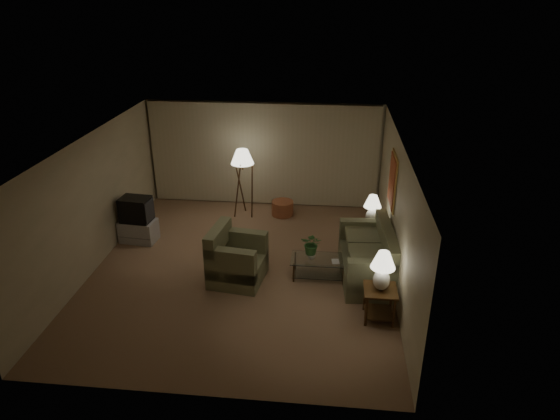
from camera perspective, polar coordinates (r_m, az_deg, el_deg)
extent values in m
plane|color=#8B694D|center=(10.37, -4.31, -6.71)|extent=(7.00, 7.00, 0.00)
cube|color=beige|center=(12.97, -1.83, 6.44)|extent=(6.00, 0.04, 2.70)
cube|color=beige|center=(10.68, -20.61, 0.79)|extent=(0.04, 7.00, 2.70)
cube|color=beige|center=(9.68, 13.19, -0.64)|extent=(0.04, 7.00, 2.70)
cube|color=white|center=(9.27, -4.84, 7.75)|extent=(6.00, 7.00, 0.04)
cube|color=beige|center=(12.89, -1.88, 6.33)|extent=(5.85, 0.12, 2.65)
cube|color=gold|center=(10.26, 12.79, 3.27)|extent=(0.03, 0.90, 1.10)
cube|color=#AB271F|center=(10.26, 12.65, 3.28)|extent=(0.02, 0.80, 1.00)
cube|color=#6F714F|center=(10.10, 9.79, -6.45)|extent=(2.03, 1.21, 0.44)
cube|color=#6F714F|center=(9.91, -4.83, -6.78)|extent=(1.29, 1.25, 0.46)
cube|color=#351F0E|center=(8.79, 11.41, -8.96)|extent=(0.56, 0.56, 0.04)
cube|color=#351F0E|center=(9.04, 11.17, -11.40)|extent=(0.48, 0.48, 0.02)
cylinder|color=#351F0E|center=(8.74, 9.83, -11.39)|extent=(0.05, 0.05, 0.56)
cylinder|color=#351F0E|center=(9.12, 9.67, -9.70)|extent=(0.05, 0.05, 0.56)
cylinder|color=#351F0E|center=(8.79, 12.89, -11.46)|extent=(0.05, 0.05, 0.56)
cylinder|color=#351F0E|center=(9.17, 12.59, -9.78)|extent=(0.05, 0.05, 0.56)
cube|color=#351F0E|center=(11.05, 10.36, -1.57)|extent=(0.56, 0.47, 0.04)
cube|color=#351F0E|center=(11.25, 10.18, -3.68)|extent=(0.47, 0.40, 0.02)
cylinder|color=#351F0E|center=(11.00, 9.11, -3.35)|extent=(0.05, 0.05, 0.56)
cylinder|color=#351F0E|center=(11.33, 9.04, -2.48)|extent=(0.05, 0.05, 0.56)
cylinder|color=#351F0E|center=(11.04, 11.48, -3.43)|extent=(0.05, 0.05, 0.56)
cylinder|color=#351F0E|center=(11.37, 11.34, -2.57)|extent=(0.05, 0.05, 0.56)
ellipsoid|color=silver|center=(8.68, 11.52, -7.84)|extent=(0.29, 0.29, 0.37)
cylinder|color=silver|center=(8.56, 11.64, -6.57)|extent=(0.03, 0.03, 0.08)
cone|color=white|center=(8.48, 11.74, -5.60)|extent=(0.42, 0.42, 0.29)
ellipsoid|color=silver|center=(10.97, 10.43, -0.70)|extent=(0.26, 0.26, 0.33)
cylinder|color=silver|center=(10.89, 10.51, 0.27)|extent=(0.03, 0.03, 0.08)
cone|color=white|center=(10.83, 10.57, 1.00)|extent=(0.38, 0.38, 0.26)
cube|color=silver|center=(9.89, 4.49, -5.61)|extent=(1.11, 0.60, 0.02)
cube|color=silver|center=(10.05, 4.43, -7.13)|extent=(1.03, 0.52, 0.01)
cylinder|color=#45321B|center=(9.82, 1.57, -7.20)|extent=(0.04, 0.04, 0.40)
cylinder|color=#45321B|center=(10.21, 1.77, -5.85)|extent=(0.04, 0.04, 0.40)
cylinder|color=#45321B|center=(9.80, 7.25, -7.45)|extent=(0.04, 0.04, 0.40)
cylinder|color=#45321B|center=(10.20, 7.22, -6.09)|extent=(0.04, 0.04, 0.40)
cube|color=#B3B2B5|center=(11.75, -15.85, -2.28)|extent=(0.89, 0.64, 0.50)
cube|color=black|center=(11.54, -16.15, 0.06)|extent=(0.74, 0.59, 0.56)
cylinder|color=#351F0E|center=(12.19, -4.31, 5.21)|extent=(0.04, 0.04, 0.25)
cone|color=white|center=(12.13, -4.34, 6.10)|extent=(0.56, 0.56, 0.35)
cylinder|color=#A35337|center=(12.61, 0.29, 0.23)|extent=(0.61, 0.61, 0.36)
imported|color=white|center=(9.85, 3.63, -5.11)|extent=(0.18, 0.18, 0.17)
imported|color=#31672D|center=(9.70, 3.68, -3.53)|extent=(0.46, 0.42, 0.45)
imported|color=olive|center=(9.80, 5.94, -5.89)|extent=(0.17, 0.21, 0.01)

